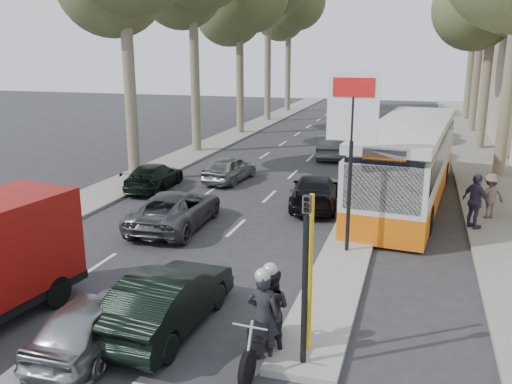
# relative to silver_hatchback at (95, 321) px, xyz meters

# --- Properties ---
(ground) EXTENTS (120.00, 120.00, 0.00)m
(ground) POSITION_rel_silver_hatchback_xyz_m (1.15, 2.00, -0.62)
(ground) COLOR #28282B
(ground) RESTS_ON ground
(sidewalk_right) EXTENTS (3.20, 70.00, 0.12)m
(sidewalk_right) POSITION_rel_silver_hatchback_xyz_m (9.75, 27.00, -0.56)
(sidewalk_right) COLOR gray
(sidewalk_right) RESTS_ON ground
(median_left) EXTENTS (2.40, 64.00, 0.12)m
(median_left) POSITION_rel_silver_hatchback_xyz_m (-6.85, 30.00, -0.56)
(median_left) COLOR gray
(median_left) RESTS_ON ground
(traffic_island) EXTENTS (1.50, 26.00, 0.16)m
(traffic_island) POSITION_rel_silver_hatchback_xyz_m (4.40, 13.00, -0.54)
(traffic_island) COLOR gray
(traffic_island) RESTS_ON ground
(billboard) EXTENTS (1.50, 12.10, 5.60)m
(billboard) POSITION_rel_silver_hatchback_xyz_m (4.40, 7.00, 3.08)
(billboard) COLOR yellow
(billboard) RESTS_ON ground
(traffic_light_island) EXTENTS (0.16, 0.41, 3.60)m
(traffic_light_island) POSITION_rel_silver_hatchback_xyz_m (4.40, 0.50, 1.86)
(traffic_light_island) COLOR black
(traffic_light_island) RESTS_ON ground
(tree_l_e) EXTENTS (7.40, 7.20, 14.49)m
(tree_l_e) POSITION_rel_silver_hatchback_xyz_m (-6.82, 46.11, 10.11)
(tree_l_e) COLOR #6B604C
(tree_l_e) RESTS_ON ground
(tree_r_e) EXTENTS (7.40, 7.20, 14.10)m
(tree_r_e) POSITION_rel_silver_hatchback_xyz_m (10.38, 44.11, 9.76)
(tree_r_e) COLOR #6B604C
(tree_r_e) RESTS_ON ground
(silver_hatchback) EXTENTS (1.53, 3.68, 1.25)m
(silver_hatchback) POSITION_rel_silver_hatchback_xyz_m (0.00, 0.00, 0.00)
(silver_hatchback) COLOR gray
(silver_hatchback) RESTS_ON ground
(dark_hatchback) EXTENTS (1.66, 4.37, 1.42)m
(dark_hatchback) POSITION_rel_silver_hatchback_xyz_m (1.12, 1.23, 0.09)
(dark_hatchback) COLOR black
(dark_hatchback) RESTS_ON ground
(queue_car_a) EXTENTS (2.40, 4.87, 1.33)m
(queue_car_a) POSITION_rel_silver_hatchback_xyz_m (-1.87, 8.00, 0.04)
(queue_car_a) COLOR #4C4D53
(queue_car_a) RESTS_ON ground
(queue_car_b) EXTENTS (2.41, 4.72, 1.31)m
(queue_car_b) POSITION_rel_silver_hatchback_xyz_m (2.42, 11.99, 0.03)
(queue_car_b) COLOR black
(queue_car_b) RESTS_ON ground
(queue_car_c) EXTENTS (1.89, 3.88, 1.28)m
(queue_car_c) POSITION_rel_silver_hatchback_xyz_m (-2.35, 15.16, 0.02)
(queue_car_c) COLOR gray
(queue_car_c) RESTS_ON ground
(queue_car_d) EXTENTS (1.92, 4.21, 1.34)m
(queue_car_d) POSITION_rel_silver_hatchback_xyz_m (1.34, 22.38, 0.05)
(queue_car_d) COLOR #46494D
(queue_car_d) RESTS_ON ground
(queue_car_e) EXTENTS (2.04, 4.25, 1.19)m
(queue_car_e) POSITION_rel_silver_hatchback_xyz_m (-5.15, 12.73, -0.03)
(queue_car_e) COLOR black
(queue_car_e) RESTS_ON ground
(city_bus) EXTENTS (4.02, 12.96, 3.36)m
(city_bus) POSITION_rel_silver_hatchback_xyz_m (5.95, 14.00, 1.15)
(city_bus) COLOR orange
(city_bus) RESTS_ON ground
(motorcycle) EXTENTS (0.89, 2.42, 2.06)m
(motorcycle) POSITION_rel_silver_hatchback_xyz_m (3.56, 0.76, 0.31)
(motorcycle) COLOR black
(motorcycle) RESTS_ON ground
(pedestrian_near) EXTENTS (1.17, 1.23, 1.95)m
(pedestrian_near) POSITION_rel_silver_hatchback_xyz_m (8.35, 10.58, 0.47)
(pedestrian_near) COLOR #392F47
(pedestrian_near) RESTS_ON sidewalk_right
(pedestrian_far) EXTENTS (1.19, 0.91, 1.68)m
(pedestrian_far) POSITION_rel_silver_hatchback_xyz_m (8.98, 12.01, 0.34)
(pedestrian_far) COLOR #6A594F
(pedestrian_far) RESTS_ON sidewalk_right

